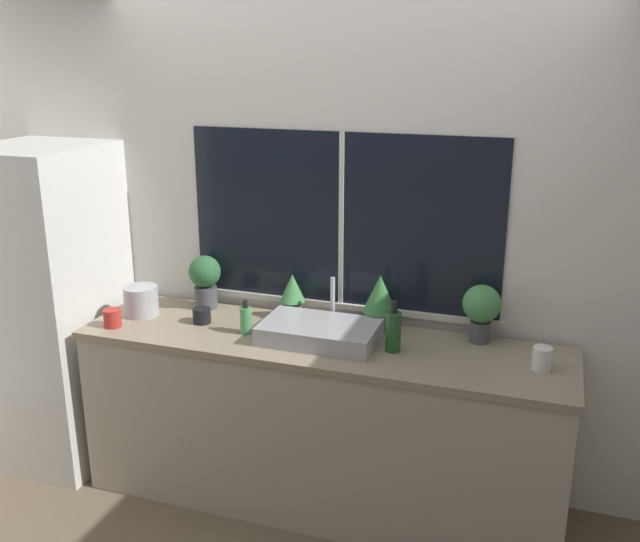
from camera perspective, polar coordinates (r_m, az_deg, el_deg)
ground_plane at (r=3.68m, az=-1.57°, el=-20.26°), size 14.00×14.00×0.00m
wall_back at (r=3.66m, az=1.89°, el=3.16°), size 8.00×0.09×2.70m
wall_left at (r=5.37m, az=-18.07°, el=6.91°), size 0.06×7.00×2.70m
counter at (r=3.67m, az=0.03°, el=-11.99°), size 2.41×0.62×0.90m
refrigerator at (r=4.22m, az=-20.56°, el=-2.63°), size 0.63×0.74×1.77m
sink at (r=3.45m, az=-0.07°, el=-4.87°), size 0.56×0.40×0.26m
potted_plant_far_left at (r=3.89m, az=-9.18°, el=-0.57°), size 0.17×0.17×0.29m
potted_plant_center_left at (r=3.69m, az=-2.22°, el=-1.80°), size 0.13×0.13×0.24m
potted_plant_center_right at (r=3.55m, az=4.81°, el=-2.15°), size 0.17×0.17×0.28m
potted_plant_far_right at (r=3.47m, az=12.80°, el=-2.86°), size 0.18×0.18×0.29m
soap_bottle at (r=3.54m, az=-5.94°, el=-3.89°), size 0.06×0.06×0.17m
bottle_tall at (r=3.33m, az=5.88°, el=-4.75°), size 0.07×0.07×0.25m
mug_red at (r=3.77m, az=-16.28°, el=-3.63°), size 0.09×0.09×0.09m
mug_black at (r=3.72m, az=-9.44°, el=-3.54°), size 0.09×0.09×0.08m
mug_white at (r=3.29m, az=17.34°, el=-6.71°), size 0.09×0.09×0.10m
kettle at (r=3.87m, az=-14.12°, el=-2.23°), size 0.18×0.18×0.17m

